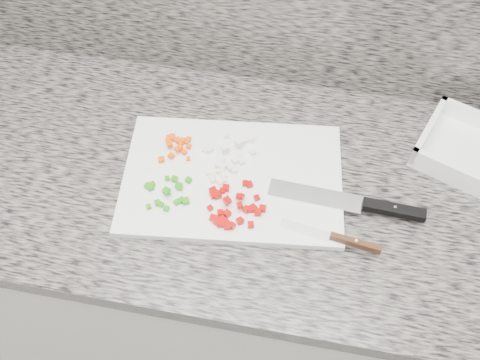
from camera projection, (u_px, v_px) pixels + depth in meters
name	position (u px, v px, depth m)	size (l,w,h in m)	color
cabinet	(240.00, 271.00, 1.52)	(3.92, 0.62, 0.86)	beige
countertop	(241.00, 180.00, 1.15)	(3.96, 0.64, 0.04)	#67635B
cutting_board	(232.00, 178.00, 1.12)	(0.45, 0.30, 0.02)	white
carrot_pile	(176.00, 145.00, 1.15)	(0.07, 0.08, 0.02)	#F94F05
onion_pile	(231.00, 156.00, 1.13)	(0.12, 0.10, 0.02)	white
green_pepper_pile	(168.00, 192.00, 1.08)	(0.10, 0.09, 0.02)	#258D0C
red_pepper_pile	(233.00, 207.00, 1.06)	(0.12, 0.12, 0.02)	#B50602
garlic_pile	(218.00, 177.00, 1.10)	(0.05, 0.04, 0.01)	#F8EEBF
chef_knife	(366.00, 205.00, 1.06)	(0.31, 0.05, 0.02)	silver
paring_knife	(342.00, 240.00, 1.02)	(0.20, 0.04, 0.02)	silver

